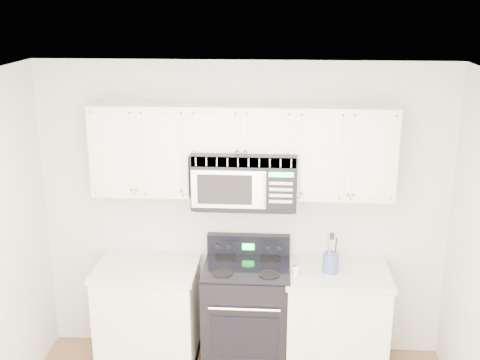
{
  "coord_description": "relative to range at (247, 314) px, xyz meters",
  "views": [
    {
      "loc": [
        0.3,
        -3.12,
        3.1
      ],
      "look_at": [
        0.0,
        1.3,
        1.73
      ],
      "focal_mm": 45.0,
      "sensor_mm": 36.0,
      "label": 1
    }
  ],
  "objects": [
    {
      "name": "shaker_salt",
      "position": [
        0.4,
        -0.11,
        0.49
      ],
      "size": [
        0.04,
        0.04,
        0.1
      ],
      "color": "silver",
      "rests_on": "base_cabinet_right"
    },
    {
      "name": "microwave",
      "position": [
        -0.02,
        0.09,
        1.2
      ],
      "size": [
        0.84,
        0.47,
        0.46
      ],
      "color": "black",
      "rests_on": "ground"
    },
    {
      "name": "room",
      "position": [
        -0.05,
        -1.45,
        0.82
      ],
      "size": [
        3.51,
        3.51,
        2.61
      ],
      "color": "brown",
      "rests_on": "ground"
    },
    {
      "name": "shaker_pepper",
      "position": [
        0.41,
        -0.1,
        0.48
      ],
      "size": [
        0.04,
        0.04,
        0.09
      ],
      "color": "silver",
      "rests_on": "base_cabinet_right"
    },
    {
      "name": "utensil_crock",
      "position": [
        0.69,
        -0.03,
        0.52
      ],
      "size": [
        0.13,
        0.13,
        0.35
      ],
      "color": "#4D5B88",
      "rests_on": "base_cabinet_right"
    },
    {
      "name": "base_cabinet_left",
      "position": [
        -0.85,
        -0.01,
        -0.06
      ],
      "size": [
        0.86,
        0.65,
        0.92
      ],
      "color": "silver",
      "rests_on": "ground"
    },
    {
      "name": "upper_cabinets",
      "position": [
        -0.05,
        0.14,
        1.45
      ],
      "size": [
        2.44,
        0.37,
        0.75
      ],
      "color": "silver",
      "rests_on": "ground"
    },
    {
      "name": "base_cabinet_right",
      "position": [
        0.75,
        -0.01,
        -0.06
      ],
      "size": [
        0.86,
        0.65,
        0.92
      ],
      "color": "silver",
      "rests_on": "ground"
    },
    {
      "name": "range",
      "position": [
        0.0,
        0.0,
        0.0
      ],
      "size": [
        0.72,
        0.66,
        1.11
      ],
      "color": "black",
      "rests_on": "ground"
    }
  ]
}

